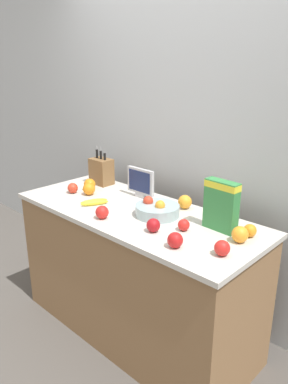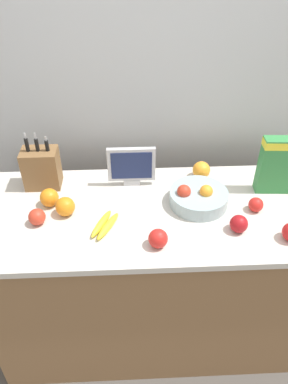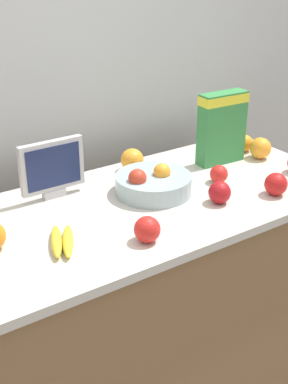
% 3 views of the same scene
% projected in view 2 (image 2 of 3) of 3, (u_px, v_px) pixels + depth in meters
% --- Properties ---
extents(ground_plane, '(14.00, 14.00, 0.00)m').
position_uv_depth(ground_plane, '(161.00, 323.00, 2.26)').
color(ground_plane, '#514C47').
extents(wall_back, '(9.00, 0.06, 2.60)m').
position_uv_depth(wall_back, '(158.00, 80.00, 1.91)').
color(wall_back, silver).
rests_on(wall_back, ground_plane).
extents(counter, '(1.69, 0.69, 0.90)m').
position_uv_depth(counter, '(163.00, 274.00, 1.99)').
color(counter, olive).
rests_on(counter, ground_plane).
extents(knife_block, '(0.17, 0.12, 0.29)m').
position_uv_depth(knife_block, '(41.00, 168.00, 1.81)').
color(knife_block, brown).
rests_on(knife_block, counter).
extents(small_monitor, '(0.23, 0.03, 0.21)m').
position_uv_depth(small_monitor, '(131.00, 166.00, 1.80)').
color(small_monitor, '#B7B7BC').
rests_on(small_monitor, counter).
extents(cereal_box, '(0.20, 0.08, 0.29)m').
position_uv_depth(cereal_box, '(281.00, 163.00, 1.74)').
color(cereal_box, '#338442').
rests_on(cereal_box, counter).
extents(fruit_bowl, '(0.27, 0.27, 0.11)m').
position_uv_depth(fruit_bowl, '(198.00, 197.00, 1.73)').
color(fruit_bowl, '#99B2B7').
rests_on(fruit_bowl, counter).
extents(banana_bunch, '(0.14, 0.20, 0.03)m').
position_uv_depth(banana_bunch, '(105.00, 225.00, 1.61)').
color(banana_bunch, yellow).
rests_on(banana_bunch, counter).
extents(apple_near_bananas, '(0.08, 0.08, 0.08)m').
position_uv_depth(apple_near_bananas, '(239.00, 224.00, 1.58)').
color(apple_near_bananas, '#A31419').
rests_on(apple_near_bananas, counter).
extents(apple_front, '(0.08, 0.08, 0.08)m').
position_uv_depth(apple_front, '(158.00, 238.00, 1.51)').
color(apple_front, red).
rests_on(apple_front, counter).
extents(apple_rear, '(0.07, 0.07, 0.07)m').
position_uv_depth(apple_rear, '(256.00, 205.00, 1.69)').
color(apple_rear, red).
rests_on(apple_rear, counter).
extents(apple_middle, '(0.07, 0.07, 0.07)m').
position_uv_depth(apple_middle, '(37.00, 217.00, 1.62)').
color(apple_middle, red).
rests_on(apple_middle, counter).
extents(orange_back_center, '(0.09, 0.09, 0.09)m').
position_uv_depth(orange_back_center, '(201.00, 170.00, 1.89)').
color(orange_back_center, orange).
rests_on(orange_back_center, counter).
extents(orange_mid_left, '(0.09, 0.09, 0.09)m').
position_uv_depth(orange_mid_left, '(65.00, 207.00, 1.66)').
color(orange_mid_left, orange).
rests_on(orange_mid_left, counter).
extents(orange_front_right, '(0.09, 0.09, 0.09)m').
position_uv_depth(orange_front_right, '(49.00, 198.00, 1.72)').
color(orange_front_right, orange).
rests_on(orange_front_right, counter).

